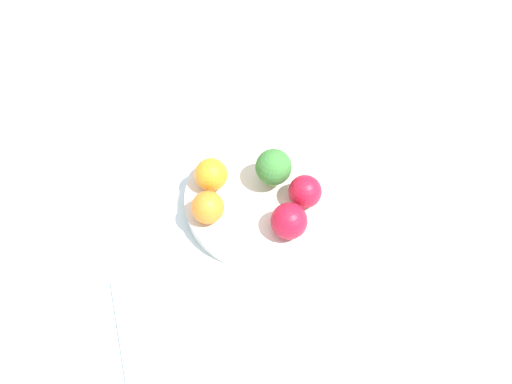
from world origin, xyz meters
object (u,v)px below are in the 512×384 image
bowl (256,201)px  apple_green (305,192)px  napkin (158,325)px  orange_front (208,207)px  apple_red (289,221)px  broccoli (274,168)px  orange_back (211,174)px

bowl → apple_green: apple_green is taller
napkin → orange_front: bearing=56.8°
bowl → apple_red: 0.08m
apple_green → orange_front: (-0.14, 0.00, -0.00)m
apple_red → orange_front: (-0.11, 0.04, -0.00)m
apple_green → napkin: 0.27m
broccoli → orange_back: 0.09m
bowl → orange_front: (-0.07, -0.02, 0.04)m
broccoli → apple_red: 0.09m
apple_green → orange_back: 0.14m
bowl → broccoli: bearing=32.3°
bowl → apple_green: (0.07, -0.02, 0.04)m
bowl → apple_green: bearing=-17.9°
apple_green → broccoli: bearing=133.1°
orange_front → orange_back: (0.01, 0.05, 0.00)m
orange_back → broccoli: bearing=-9.3°
broccoli → napkin: size_ratio=0.40×
apple_green → orange_back: (-0.13, 0.06, 0.00)m
bowl → orange_front: 0.09m
bowl → napkin: 0.23m
bowl → orange_back: orange_back is taller
bowl → apple_red: (0.03, -0.07, 0.04)m
broccoli → napkin: 0.27m
bowl → apple_green: 0.08m
apple_green → orange_front: apple_green is taller
apple_green → napkin: apple_green is taller
orange_front → broccoli: bearing=21.2°
broccoli → apple_green: bearing=-46.9°
apple_green → orange_front: 0.14m
orange_front → napkin: bearing=-123.2°
orange_front → apple_green: bearing=-0.3°
orange_front → napkin: 0.17m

